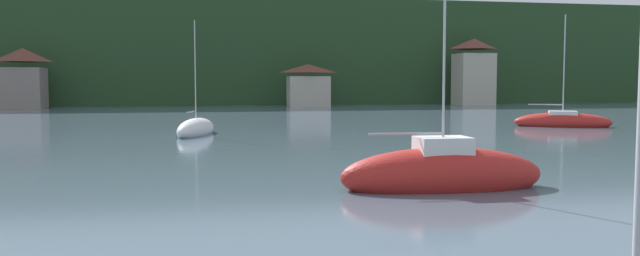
% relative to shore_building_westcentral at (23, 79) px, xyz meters
% --- Properties ---
extents(wooded_hillside, '(352.00, 63.19, 39.28)m').
position_rel_shore_building_westcentral_xyz_m(wooded_hillside, '(16.46, 41.27, 3.33)').
color(wooded_hillside, '#264223').
rests_on(wooded_hillside, ground_plane).
extents(shore_building_westcentral, '(6.04, 6.00, 8.87)m').
position_rel_shore_building_westcentral_xyz_m(shore_building_westcentral, '(0.00, 0.00, 0.00)').
color(shore_building_westcentral, gray).
rests_on(shore_building_westcentral, ground_plane).
extents(shore_building_central, '(6.78, 4.04, 6.72)m').
position_rel_shore_building_westcentral_xyz_m(shore_building_central, '(42.42, -0.93, -1.05)').
color(shore_building_central, '#BCB29E').
rests_on(shore_building_central, ground_plane).
extents(shore_building_eastcentral, '(6.21, 5.27, 11.14)m').
position_rel_shore_building_westcentral_xyz_m(shore_building_eastcentral, '(70.70, -0.35, 1.10)').
color(shore_building_eastcentral, '#BCB29E').
rests_on(shore_building_eastcentral, ground_plane).
extents(sailboat_mid_1, '(7.95, 2.71, 10.17)m').
position_rel_shore_building_westcentral_xyz_m(sailboat_mid_1, '(33.47, -78.57, -3.76)').
color(sailboat_mid_1, red).
rests_on(sailboat_mid_1, ground_plane).
extents(sailboat_far_6, '(8.47, 5.74, 10.37)m').
position_rel_shore_building_westcentral_xyz_m(sailboat_far_6, '(56.58, -49.59, -3.87)').
color(sailboat_far_6, red).
rests_on(sailboat_far_6, ground_plane).
extents(sailboat_far_7, '(3.89, 7.19, 9.04)m').
position_rel_shore_building_westcentral_xyz_m(sailboat_far_7, '(24.52, -52.09, -3.91)').
color(sailboat_far_7, white).
rests_on(sailboat_far_7, ground_plane).
extents(mooring_buoy_near, '(0.37, 0.37, 0.37)m').
position_rel_shore_building_westcentral_xyz_m(mooring_buoy_near, '(39.88, -61.93, -4.31)').
color(mooring_buoy_near, yellow).
rests_on(mooring_buoy_near, ground_plane).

